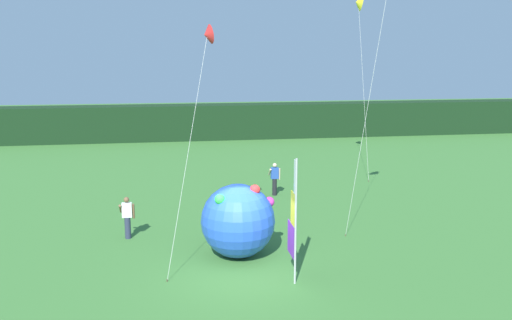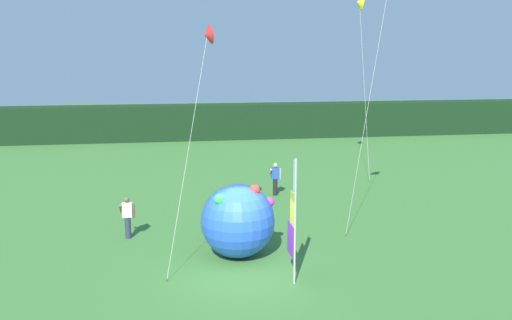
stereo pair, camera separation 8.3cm
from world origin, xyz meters
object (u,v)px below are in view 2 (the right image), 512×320
Objects in this scene: person_near_banner at (127,216)px; kite_red_delta_1 at (207,36)px; banner_flag at (293,222)px; person_mid_field at (275,178)px; inflatable_balloon at (238,221)px; kite_yellow_delta_2 at (360,3)px.

kite_red_delta_1 is (2.98, -0.82, 6.44)m from person_near_banner.
banner_flag is 9.87m from person_mid_field.
person_mid_field is 8.06m from inflatable_balloon.
banner_flag is 6.97m from kite_red_delta_1.
banner_flag is at bearing -97.91° from person_mid_field.
banner_flag is at bearing -41.42° from person_near_banner.
person_near_banner is 0.16× the size of kite_yellow_delta_2.
kite_red_delta_1 is 14.28m from kite_yellow_delta_2.
banner_flag is 1.51× the size of inflatable_balloon.
kite_yellow_delta_2 is (9.13, 10.77, 2.15)m from kite_red_delta_1.
person_near_banner is at bearing 164.62° from kite_red_delta_1.
inflatable_balloon is at bearing -123.96° from kite_yellow_delta_2.
inflatable_balloon reaches higher than person_near_banner.
kite_yellow_delta_2 is at bearing 39.39° from person_near_banner.
inflatable_balloon is 0.25× the size of kite_yellow_delta_2.
person_mid_field is at bearing 82.09° from banner_flag.
kite_yellow_delta_2 is at bearing 49.71° from kite_red_delta_1.
kite_yellow_delta_2 is at bearing 40.49° from person_mid_field.
inflatable_balloon is at bearing -62.93° from kite_red_delta_1.
person_near_banner is at bearing 138.58° from banner_flag.
banner_flag reaches higher than person_mid_field.
banner_flag is 2.40× the size of person_mid_field.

